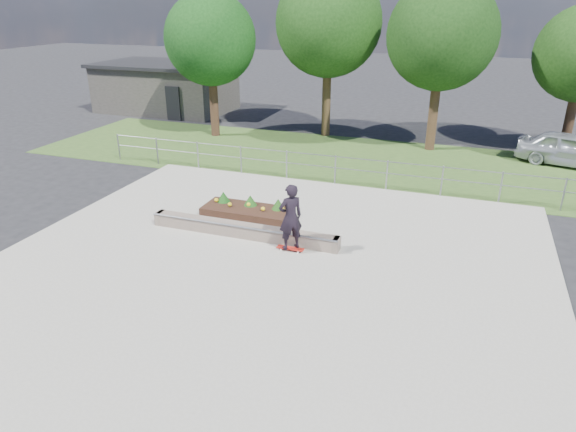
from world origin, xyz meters
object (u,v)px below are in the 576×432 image
at_px(planter_bed, 248,209).
at_px(parked_car, 570,149).
at_px(grind_ledge, 243,230).
at_px(skateboarder, 290,217).

distance_m(planter_bed, parked_car, 14.68).
bearing_deg(planter_bed, parked_car, 42.33).
xyz_separation_m(grind_ledge, skateboarder, (1.67, -0.41, 0.84)).
distance_m(grind_ledge, parked_car, 15.47).
bearing_deg(grind_ledge, skateboarder, -13.68).
height_order(grind_ledge, skateboarder, skateboarder).
bearing_deg(planter_bed, skateboarder, -42.76).
distance_m(grind_ledge, skateboarder, 1.91).
bearing_deg(skateboarder, grind_ledge, 166.32).
distance_m(grind_ledge, planter_bed, 1.74).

